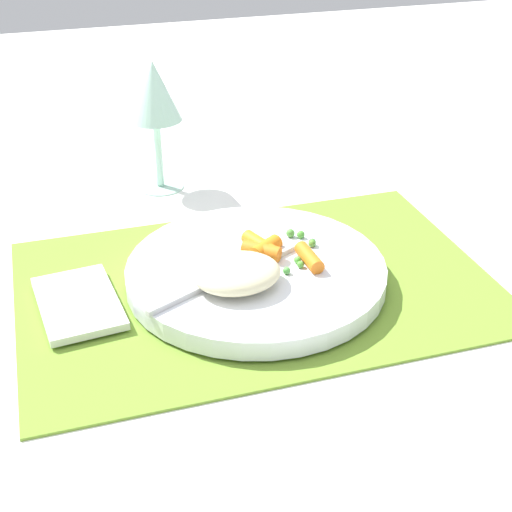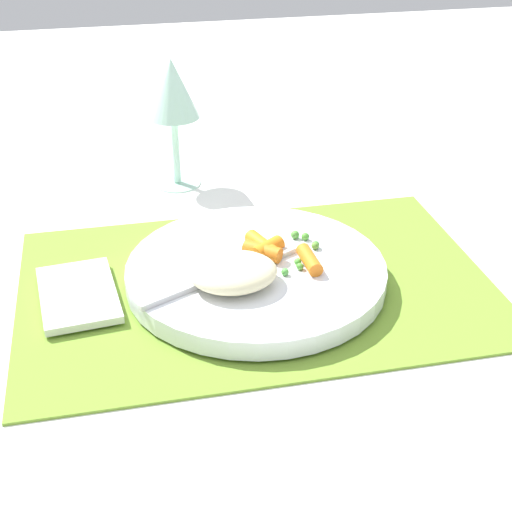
% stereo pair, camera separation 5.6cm
% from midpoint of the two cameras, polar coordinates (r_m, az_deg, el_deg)
% --- Properties ---
extents(ground_plane, '(2.40, 2.40, 0.00)m').
position_cam_midpoint_polar(ground_plane, '(0.77, -2.10, -2.36)').
color(ground_plane, white).
extents(placemat, '(0.48, 0.32, 0.01)m').
position_cam_midpoint_polar(placemat, '(0.77, -2.10, -2.17)').
color(placemat, olive).
rests_on(placemat, ground_plane).
extents(plate, '(0.27, 0.27, 0.02)m').
position_cam_midpoint_polar(plate, '(0.76, -2.12, -1.35)').
color(plate, white).
rests_on(plate, placemat).
extents(rice_mound, '(0.09, 0.07, 0.03)m').
position_cam_midpoint_polar(rice_mound, '(0.71, -3.74, -1.38)').
color(rice_mound, beige).
rests_on(rice_mound, plate).
extents(carrot_portion, '(0.07, 0.09, 0.02)m').
position_cam_midpoint_polar(carrot_portion, '(0.76, -0.77, 0.41)').
color(carrot_portion, orange).
rests_on(carrot_portion, plate).
extents(pea_scatter, '(0.09, 0.09, 0.01)m').
position_cam_midpoint_polar(pea_scatter, '(0.76, -0.32, 0.10)').
color(pea_scatter, green).
rests_on(pea_scatter, plate).
extents(fork, '(0.17, 0.09, 0.01)m').
position_cam_midpoint_polar(fork, '(0.74, -3.47, -1.12)').
color(fork, silver).
rests_on(fork, plate).
extents(wine_glass, '(0.07, 0.07, 0.17)m').
position_cam_midpoint_polar(wine_glass, '(0.95, -9.58, 12.04)').
color(wine_glass, '#B2E0CC').
rests_on(wine_glass, ground_plane).
extents(napkin, '(0.09, 0.12, 0.01)m').
position_cam_midpoint_polar(napkin, '(0.75, -15.67, -3.56)').
color(napkin, white).
rests_on(napkin, placemat).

